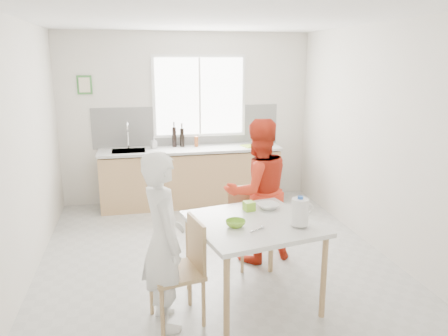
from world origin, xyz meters
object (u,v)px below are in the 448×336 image
at_px(person_white, 163,241).
at_px(wine_bottle_b, 182,137).
at_px(person_red, 258,191).
at_px(wine_bottle_a, 174,137).
at_px(bowl_white, 268,206).
at_px(milk_jug, 300,211).
at_px(chair_far, 247,221).
at_px(chair_left, 184,266).
at_px(bowl_green, 236,223).
at_px(dining_table, 253,230).

height_order(person_white, wine_bottle_b, person_white).
bearing_deg(person_red, wine_bottle_a, -84.07).
relative_size(bowl_white, milk_jug, 0.80).
bearing_deg(person_white, person_red, -58.02).
bearing_deg(chair_far, person_red, 8.62).
bearing_deg(milk_jug, chair_far, 88.64).
xyz_separation_m(chair_left, bowl_green, (0.48, 0.05, 0.34)).
xyz_separation_m(person_red, wine_bottle_b, (-0.59, 2.27, 0.24)).
height_order(chair_left, wine_bottle_b, wine_bottle_b).
height_order(chair_far, wine_bottle_b, wine_bottle_b).
bearing_deg(wine_bottle_a, bowl_white, -77.39).
height_order(wine_bottle_a, wine_bottle_b, wine_bottle_a).
height_order(bowl_green, wine_bottle_a, wine_bottle_a).
bearing_deg(milk_jug, bowl_green, 156.23).
bearing_deg(dining_table, chair_far, 78.28).
distance_m(chair_left, chair_far, 1.31).
height_order(chair_left, milk_jug, milk_jug).
bearing_deg(person_red, dining_table, 59.74).
bearing_deg(person_white, bowl_green, -94.38).
relative_size(wine_bottle_a, wine_bottle_b, 1.07).
distance_m(chair_left, person_white, 0.32).
distance_m(person_white, bowl_green, 0.66).
bearing_deg(person_red, person_white, 31.98).
bearing_deg(chair_left, person_white, -90.00).
distance_m(dining_table, person_red, 0.97).
height_order(bowl_green, milk_jug, milk_jug).
bearing_deg(wine_bottle_a, dining_table, -82.82).
xyz_separation_m(bowl_white, milk_jug, (0.13, -0.52, 0.12)).
bearing_deg(milk_jug, chair_left, 164.36).
height_order(chair_left, bowl_green, chair_left).
bearing_deg(wine_bottle_b, bowl_green, -88.36).
height_order(person_red, wine_bottle_a, person_red).
bearing_deg(bowl_white, milk_jug, -75.94).
bearing_deg(bowl_white, person_red, 83.68).
distance_m(chair_far, wine_bottle_b, 2.43).
relative_size(person_red, wine_bottle_a, 5.16).
height_order(dining_table, wine_bottle_b, wine_bottle_b).
bearing_deg(bowl_green, person_white, -172.90).
distance_m(bowl_green, milk_jug, 0.58).
distance_m(dining_table, milk_jug, 0.49).
bearing_deg(person_white, wine_bottle_a, -18.80).
height_order(dining_table, person_white, person_white).
distance_m(chair_far, person_red, 0.37).
distance_m(chair_left, wine_bottle_b, 3.39).
distance_m(person_red, wine_bottle_b, 2.36).
bearing_deg(chair_left, person_red, 125.65).
xyz_separation_m(chair_far, bowl_green, (-0.37, -0.96, 0.37)).
xyz_separation_m(bowl_green, milk_jug, (0.56, -0.12, 0.11)).
bearing_deg(milk_jug, bowl_white, 92.58).
height_order(chair_left, person_white, person_white).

